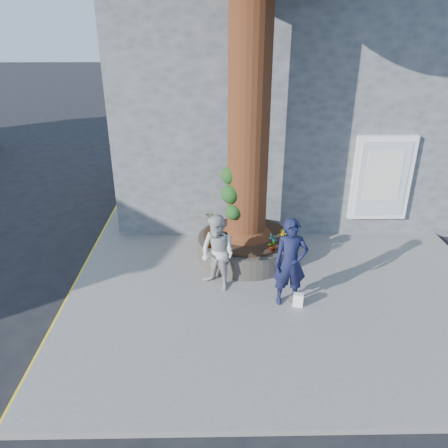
{
  "coord_description": "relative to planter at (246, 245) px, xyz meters",
  "views": [
    {
      "loc": [
        0.1,
        -7.31,
        5.32
      ],
      "look_at": [
        0.26,
        1.44,
        1.25
      ],
      "focal_mm": 35.0,
      "sensor_mm": 36.0,
      "label": 1
    }
  ],
  "objects": [
    {
      "name": "yellow_line",
      "position": [
        -3.85,
        -1.0,
        -0.41
      ],
      "size": [
        0.1,
        30.0,
        0.01
      ],
      "primitive_type": "cube",
      "color": "yellow",
      "rests_on": "ground"
    },
    {
      "name": "woman",
      "position": [
        -0.69,
        -1.33,
        0.53
      ],
      "size": [
        1.01,
        1.0,
        1.65
      ],
      "primitive_type": "imported",
      "rotation": [
        0.0,
        0.0,
        -0.73
      ],
      "color": "#B3B1AB",
      "rests_on": "pavement"
    },
    {
      "name": "ground",
      "position": [
        -0.8,
        -2.0,
        -0.41
      ],
      "size": [
        120.0,
        120.0,
        0.0
      ],
      "primitive_type": "plane",
      "color": "black",
      "rests_on": "ground"
    },
    {
      "name": "man",
      "position": [
        0.73,
        -1.93,
        0.62
      ],
      "size": [
        0.68,
        0.46,
        1.83
      ],
      "primitive_type": "imported",
      "rotation": [
        0.0,
        0.0,
        0.03
      ],
      "color": "black",
      "rests_on": "pavement"
    },
    {
      "name": "plant_a",
      "position": [
        0.52,
        -0.85,
        0.51
      ],
      "size": [
        0.24,
        0.26,
        0.41
      ],
      "primitive_type": "imported",
      "rotation": [
        0.0,
        0.0,
        0.93
      ],
      "color": "gray",
      "rests_on": "planter"
    },
    {
      "name": "planter",
      "position": [
        0.0,
        0.0,
        0.0
      ],
      "size": [
        2.3,
        2.3,
        0.6
      ],
      "color": "black",
      "rests_on": "pavement"
    },
    {
      "name": "pavement",
      "position": [
        0.7,
        -1.0,
        -0.35
      ],
      "size": [
        9.0,
        8.0,
        0.12
      ],
      "primitive_type": "cube",
      "color": "slate",
      "rests_on": "ground"
    },
    {
      "name": "plant_c",
      "position": [
        -0.85,
        -0.63,
        0.48
      ],
      "size": [
        0.2,
        0.2,
        0.35
      ],
      "primitive_type": "imported",
      "rotation": [
        0.0,
        0.0,
        3.16
      ],
      "color": "gray",
      "rests_on": "planter"
    },
    {
      "name": "shopping_bag",
      "position": [
        0.92,
        -2.07,
        -0.15
      ],
      "size": [
        0.22,
        0.17,
        0.28
      ],
      "primitive_type": "cube",
      "rotation": [
        0.0,
        0.0,
        -0.27
      ],
      "color": "white",
      "rests_on": "pavement"
    },
    {
      "name": "plant_d",
      "position": [
        -0.85,
        0.67,
        0.45
      ],
      "size": [
        0.34,
        0.34,
        0.28
      ],
      "primitive_type": "imported",
      "rotation": [
        0.0,
        0.0,
        5.48
      ],
      "color": "gray",
      "rests_on": "planter"
    },
    {
      "name": "plant_b",
      "position": [
        0.8,
        -0.52,
        0.48
      ],
      "size": [
        0.26,
        0.26,
        0.35
      ],
      "primitive_type": "imported",
      "rotation": [
        0.0,
        0.0,
        2.33
      ],
      "color": "gray",
      "rests_on": "planter"
    },
    {
      "name": "stone_shop",
      "position": [
        1.7,
        5.2,
        2.75
      ],
      "size": [
        10.3,
        8.3,
        6.3
      ],
      "color": "#535759",
      "rests_on": "ground"
    }
  ]
}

